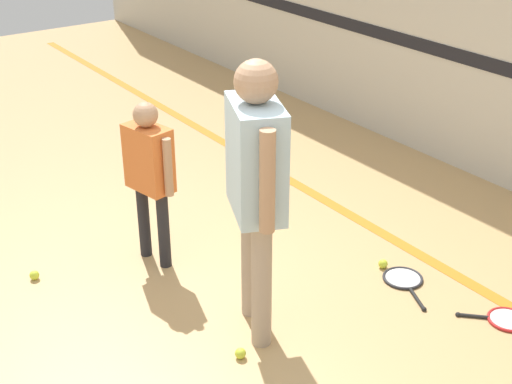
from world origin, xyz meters
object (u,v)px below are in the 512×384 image
Objects in this scene: tennis_ball_stray_left at (34,275)px; person_instructor at (256,173)px; tennis_ball_near_instructor at (240,353)px; racket_second_spare at (505,319)px; racket_spare_on_floor at (404,280)px; tennis_ball_by_spare_racket at (383,264)px; tennis_ball_stray_right at (247,227)px; person_student_left at (149,167)px.

person_instructor is at bearing 35.37° from tennis_ball_stray_left.
person_instructor reaches higher than tennis_ball_stray_left.
tennis_ball_stray_left is (-1.51, -0.69, 0.00)m from tennis_ball_near_instructor.
racket_spare_on_floor is at bearing -29.20° from racket_second_spare.
racket_spare_on_floor is 1.37m from tennis_ball_near_instructor.
tennis_ball_near_instructor is at bearing -81.17° from tennis_ball_by_spare_racket.
tennis_ball_near_instructor is (0.01, -1.37, 0.02)m from racket_spare_on_floor.
racket_second_spare is at bearing 40.36° from racket_spare_on_floor.
tennis_ball_near_instructor is (-0.68, -1.57, 0.02)m from racket_second_spare.
tennis_ball_by_spare_racket is (-0.21, 1.37, 0.00)m from tennis_ball_near_instructor.
racket_second_spare is 6.36× the size of tennis_ball_near_instructor.
tennis_ball_stray_left is at bearing -155.53° from tennis_ball_near_instructor.
racket_spare_on_floor is 8.16× the size of tennis_ball_by_spare_racket.
tennis_ball_stray_left reaches higher than racket_spare_on_floor.
tennis_ball_stray_right is at bearing 143.43° from tennis_ball_near_instructor.
tennis_ball_stray_left is (-1.30, -2.06, 0.00)m from tennis_ball_by_spare_racket.
racket_spare_on_floor is 0.21m from tennis_ball_by_spare_racket.
racket_second_spare is 1.71m from tennis_ball_near_instructor.
tennis_ball_stray_right is at bearing -154.19° from tennis_ball_by_spare_racket.
tennis_ball_stray_right is (-1.20, -0.48, 0.02)m from racket_spare_on_floor.
tennis_ball_stray_left is at bearing -100.93° from tennis_ball_stray_right.
person_instructor is 1.52m from tennis_ball_by_spare_racket.
tennis_ball_near_instructor is (0.19, -0.25, -1.03)m from person_instructor.
person_instructor reaches higher than racket_spare_on_floor.
tennis_ball_stray_right reaches higher than racket_second_spare.
person_student_left is (-1.06, -0.13, -0.32)m from person_instructor.
person_student_left is at bearing -7.96° from racket_second_spare.
racket_spare_on_floor is at bearing -0.05° from tennis_ball_by_spare_racket.
person_instructor is 1.43× the size of person_student_left.
person_instructor is 1.90m from racket_second_spare.
racket_second_spare is 6.36× the size of tennis_ball_stray_right.
tennis_ball_stray_right is (-1.88, -0.67, 0.02)m from racket_second_spare.
tennis_ball_stray_left is at bearing -122.18° from tennis_ball_by_spare_racket.
racket_second_spare is at bearing 66.58° from tennis_ball_near_instructor.
person_instructor reaches higher than tennis_ball_near_instructor.
tennis_ball_near_instructor is at bearing 21.68° from racket_second_spare.
tennis_ball_stray_right is (0.31, 1.58, 0.00)m from tennis_ball_stray_left.
person_student_left is 18.16× the size of tennis_ball_by_spare_racket.
tennis_ball_stray_right reaches higher than racket_spare_on_floor.
tennis_ball_near_instructor is at bearing 24.47° from tennis_ball_stray_left.
racket_spare_on_floor and racket_second_spare have the same top height.
tennis_ball_near_instructor is at bearing -16.81° from person_student_left.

